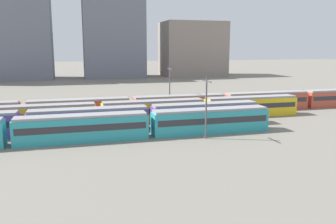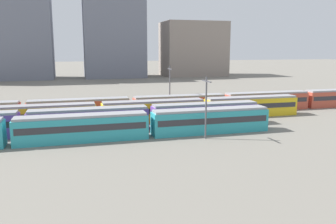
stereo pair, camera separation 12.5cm
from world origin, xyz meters
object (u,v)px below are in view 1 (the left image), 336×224
object	(u,v)px
train_track_1	(89,120)
catenary_pole_1	(170,87)
catenary_pole_0	(206,104)
train_track_0	(83,128)
train_track_3	(225,103)
train_track_2	(154,111)

from	to	relation	value
train_track_1	catenary_pole_1	size ratio (longest dim) A/B	6.03
train_track_1	catenary_pole_0	bearing A→B (deg)	-28.09
train_track_1	catenary_pole_0	world-z (taller)	catenary_pole_0
catenary_pole_0	train_track_0	bearing A→B (deg)	169.32
train_track_0	catenary_pole_1	xyz separation A→B (m)	(17.67, 18.53, 3.26)
train_track_1	catenary_pole_1	bearing A→B (deg)	38.93
train_track_3	catenary_pole_1	world-z (taller)	catenary_pole_1
train_track_0	train_track_2	distance (m)	16.24
train_track_3	train_track_1	bearing A→B (deg)	-159.05
train_track_3	catenary_pole_1	distance (m)	11.53
catenary_pole_1	train_track_3	bearing A→B (deg)	-15.35
catenary_pole_0	train_track_3	bearing A→B (deg)	58.62
train_track_2	train_track_3	size ratio (longest dim) A/B	0.50
train_track_0	catenary_pole_1	world-z (taller)	catenary_pole_1
train_track_3	train_track_2	bearing A→B (deg)	-161.85
train_track_0	catenary_pole_0	xyz separation A→B (m)	(16.87, -3.18, 3.02)
train_track_2	catenary_pole_0	world-z (taller)	catenary_pole_0
train_track_2	train_track_3	distance (m)	16.69
train_track_1	train_track_2	xyz separation A→B (m)	(11.30, 5.20, 0.00)
train_track_1	catenary_pole_0	size ratio (longest dim) A/B	6.35
catenary_pole_1	train_track_1	bearing A→B (deg)	-141.07
train_track_2	catenary_pole_1	bearing A→B (deg)	57.40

